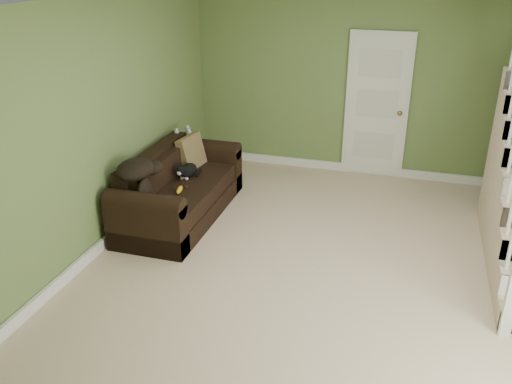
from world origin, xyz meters
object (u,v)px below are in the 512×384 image
Objects in this scene: side_table at (187,166)px; banana at (179,190)px; cat at (187,171)px; sofa at (178,192)px.

banana is at bearing -70.38° from side_table.
side_table is at bearing 98.54° from banana.
side_table reaches higher than cat.
banana is (0.14, -0.25, 0.16)m from sofa.
side_table is 1.84× the size of cat.
sofa is 2.36× the size of side_table.
cat is 2.28× the size of banana.
banana is at bearing -60.06° from sofa.
sofa is at bearing -99.38° from cat.
sofa is 0.29m from cat.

